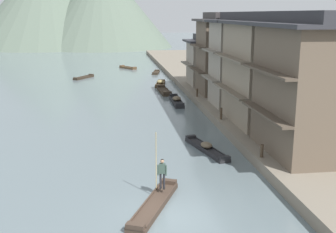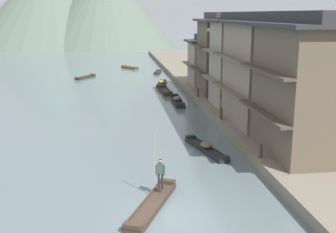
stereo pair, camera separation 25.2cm
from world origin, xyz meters
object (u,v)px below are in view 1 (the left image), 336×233
house_waterfront_nearest (307,85)px  house_waterfront_far (208,60)px  house_waterfront_second (265,69)px  mooring_post_dock_near (262,151)px  house_waterfront_tall (244,60)px  house_waterfront_narrow (219,54)px  boatman_person (162,170)px  boat_moored_far (84,77)px  boat_upstream_distant (160,83)px  boat_moored_nearest (128,68)px  boat_moored_second (164,91)px  boat_moored_third (206,148)px  boat_foreground_poled (154,205)px  boat_midriver_drifting (177,101)px  mooring_post_dock_far (197,93)px  mooring_post_dock_mid (221,114)px  boat_midriver_upstream (156,73)px

house_waterfront_nearest → house_waterfront_far: (0.03, 27.12, -1.28)m
house_waterfront_second → mooring_post_dock_near: (-3.18, -8.57, -3.89)m
house_waterfront_tall → house_waterfront_nearest: bearing=-92.7°
house_waterfront_nearest → house_waterfront_narrow: same height
boatman_person → boat_moored_far: (-6.41, 42.96, -1.32)m
boat_upstream_distant → house_waterfront_tall: (6.12, -16.52, 4.75)m
boat_moored_nearest → mooring_post_dock_near: mooring_post_dock_near is taller
house_waterfront_second → house_waterfront_far: size_ratio=1.42×
house_waterfront_narrow → house_waterfront_nearest: bearing=-89.5°
boat_moored_second → boat_moored_third: size_ratio=0.91×
boat_moored_far → house_waterfront_nearest: 42.33m
boat_moored_far → boat_foreground_poled: bearing=-82.4°
boat_midriver_drifting → house_waterfront_narrow: 6.99m
house_waterfront_nearest → house_waterfront_second: bearing=87.9°
mooring_post_dock_far → house_waterfront_nearest: bearing=-81.4°
boat_foreground_poled → house_waterfront_far: house_waterfront_far is taller
house_waterfront_nearest → mooring_post_dock_far: bearing=98.6°
boat_midriver_drifting → house_waterfront_far: size_ratio=0.88×
boat_foreground_poled → house_waterfront_second: size_ratio=0.62×
boat_moored_nearest → house_waterfront_far: bearing=-68.2°
boat_foreground_poled → house_waterfront_nearest: (10.01, 5.28, 4.84)m
boat_moored_second → boat_midriver_drifting: size_ratio=0.93×
mooring_post_dock_mid → mooring_post_dock_far: bearing=90.0°
boatman_person → boat_moored_second: (3.88, 29.64, -1.27)m
house_waterfront_nearest → house_waterfront_second: 7.94m
boat_midriver_upstream → house_waterfront_nearest: size_ratio=0.43×
boat_moored_third → boat_moored_second: bearing=90.2°
house_waterfront_far → boat_midriver_drifting: bearing=-123.1°
boat_moored_nearest → boat_midriver_drifting: bearing=-82.7°
boat_moored_nearest → mooring_post_dock_far: size_ratio=4.04×
boat_moored_nearest → mooring_post_dock_far: bearing=-78.8°
house_waterfront_second → mooring_post_dock_mid: size_ratio=9.15×
boatman_person → boat_moored_second: boatman_person is taller
boat_upstream_distant → boat_foreground_poled: bearing=-97.2°
boat_moored_third → boat_midriver_drifting: (0.44, 16.21, 0.06)m
boat_upstream_distant → house_waterfront_far: house_waterfront_far is taller
boat_moored_second → house_waterfront_narrow: (5.41, -4.75, 4.82)m
boat_moored_second → mooring_post_dock_far: 7.09m
boatman_person → boat_moored_far: boatman_person is taller
boat_midriver_drifting → house_waterfront_far: bearing=56.9°
boat_foreground_poled → boat_upstream_distant: size_ratio=1.13×
boat_moored_second → house_waterfront_far: house_waterfront_far is taller
boat_moored_far → boat_moored_third: bearing=-73.8°
house_waterfront_second → boat_moored_nearest: bearing=102.5°
house_waterfront_nearest → house_waterfront_tall: bearing=87.3°
boat_moored_second → boat_moored_far: 16.84m
mooring_post_dock_near → boatman_person: bearing=-152.8°
boat_moored_second → mooring_post_dock_near: 26.41m
boat_moored_nearest → boat_moored_third: (3.41, -46.40, 0.04)m
boat_foreground_poled → boat_moored_far: size_ratio=1.36×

